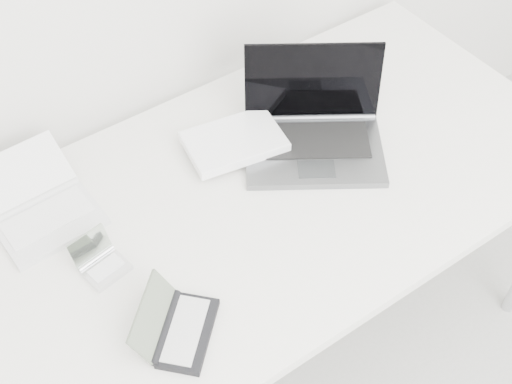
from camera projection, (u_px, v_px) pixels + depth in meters
desk at (257, 206)px, 1.70m from camera, size 1.60×0.80×0.73m
laptop_large at (290, 134)px, 1.75m from camera, size 0.50×0.41×0.23m
netbook_open_white at (42, 209)px, 1.61m from camera, size 0.23×0.29×0.08m
pda_silver at (101, 263)px, 1.52m from camera, size 0.11×0.11×0.07m
palmtop_charcoal at (178, 328)px, 1.41m from camera, size 0.22×0.22×0.09m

